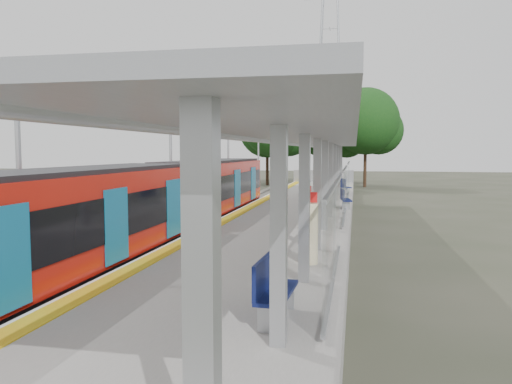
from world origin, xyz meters
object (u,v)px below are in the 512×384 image
at_px(litter_bin, 315,221).
at_px(bench_mid, 344,198).
at_px(info_pillar_near, 310,233).
at_px(bench_far, 343,186).
at_px(bench_near, 272,287).
at_px(train, 166,201).
at_px(info_pillar_far, 307,208).

bearing_deg(litter_bin, bench_mid, 83.60).
bearing_deg(info_pillar_near, bench_far, 99.61).
distance_m(bench_mid, litter_bin, 8.45).
distance_m(bench_near, litter_bin, 10.10).
bearing_deg(bench_mid, info_pillar_near, -100.85).
bearing_deg(litter_bin, train, 176.19).
height_order(info_pillar_far, litter_bin, info_pillar_far).
relative_size(train, bench_mid, 17.26).
relative_size(info_pillar_near, litter_bin, 2.24).
height_order(bench_near, litter_bin, bench_near).
relative_size(train, info_pillar_far, 16.75).
xyz_separation_m(bench_far, litter_bin, (-0.62, -17.89, -0.16)).
xyz_separation_m(bench_far, info_pillar_near, (-0.32, -23.25, 0.26)).
bearing_deg(bench_far, info_pillar_near, -114.19).
xyz_separation_m(info_pillar_near, info_pillar_far, (-0.76, 7.33, -0.15)).
bearing_deg(bench_far, bench_mid, -111.47).
xyz_separation_m(bench_near, litter_bin, (-0.03, 10.10, -0.17)).
xyz_separation_m(bench_near, bench_mid, (0.91, 18.50, -0.06)).
distance_m(bench_far, info_pillar_far, 15.97).
distance_m(bench_mid, info_pillar_near, 13.78).
height_order(bench_far, info_pillar_near, info_pillar_near).
xyz_separation_m(train, litter_bin, (6.17, -0.41, -0.61)).
relative_size(bench_near, info_pillar_near, 0.88).
height_order(bench_far, info_pillar_far, info_pillar_far).
relative_size(bench_near, bench_mid, 1.09).
distance_m(train, info_pillar_far, 5.92).
distance_m(bench_far, litter_bin, 17.90).
bearing_deg(litter_bin, info_pillar_near, -86.82).
relative_size(bench_mid, bench_far, 0.93).
distance_m(bench_near, bench_far, 27.99).
height_order(bench_mid, info_pillar_near, info_pillar_near).
height_order(bench_near, info_pillar_near, info_pillar_near).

